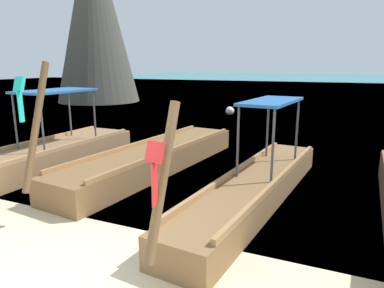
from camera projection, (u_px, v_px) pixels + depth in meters
name	position (u px, v px, depth m)	size (l,w,h in m)	color
sea_water	(327.00, 82.00, 59.47)	(120.00, 120.00, 0.00)	#147A89
longtail_boat_blue_ribbon	(37.00, 158.00, 9.03)	(1.52, 6.87, 2.69)	olive
longtail_boat_turquoise_ribbon	(155.00, 158.00, 9.21)	(2.01, 7.20, 2.81)	brown
longtail_boat_red_ribbon	(256.00, 186.00, 7.04)	(1.68, 6.86, 2.34)	brown
karst_rock	(94.00, 15.00, 25.61)	(6.35, 6.12, 13.18)	#47443D
mooring_buoy_far	(230.00, 111.00, 19.32)	(0.48, 0.48, 0.48)	white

